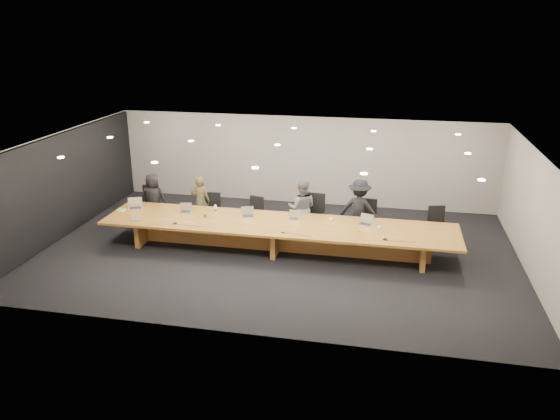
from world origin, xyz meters
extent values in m
plane|color=black|center=(0.00, 0.00, 0.00)|extent=(12.00, 12.00, 0.00)
cube|color=#BAB5A9|center=(0.00, 4.00, 1.40)|extent=(12.00, 0.02, 2.80)
cube|color=black|center=(-5.94, 0.00, 1.37)|extent=(0.08, 7.84, 2.74)
cube|color=brown|center=(0.00, 0.00, 0.72)|extent=(9.00, 1.80, 0.06)
cube|color=brown|center=(0.00, 0.00, 0.34)|extent=(7.65, 0.15, 0.69)
cube|color=brown|center=(-3.60, 0.00, 0.34)|extent=(0.12, 1.26, 0.69)
cube|color=brown|center=(0.00, 0.00, 0.34)|extent=(0.12, 1.26, 0.69)
cube|color=brown|center=(3.60, 0.00, 0.34)|extent=(0.12, 1.26, 0.69)
imported|color=black|center=(-3.92, 1.22, 0.75)|extent=(0.79, 0.57, 1.49)
imported|color=#3E3922|center=(-2.50, 1.25, 0.75)|extent=(0.58, 0.41, 1.51)
imported|color=#565658|center=(0.43, 1.15, 0.79)|extent=(0.81, 0.65, 1.59)
imported|color=black|center=(1.97, 1.28, 0.82)|extent=(1.15, 0.78, 1.65)
cylinder|color=silver|center=(-1.75, 0.33, 0.87)|extent=(0.09, 0.09, 0.24)
cylinder|color=brown|center=(-1.94, 0.04, 0.79)|extent=(0.07, 0.07, 0.09)
cone|color=white|center=(1.31, 0.42, 0.79)|extent=(0.09, 0.09, 0.08)
cone|color=white|center=(2.53, 0.07, 0.79)|extent=(0.07, 0.07, 0.08)
cube|color=white|center=(-4.35, 0.13, 0.76)|extent=(0.27, 0.24, 0.01)
cube|color=#53D338|center=(-4.35, 0.12, 0.78)|extent=(0.19, 0.11, 0.03)
cube|color=#ACABB0|center=(-3.62, -0.55, 0.77)|extent=(0.25, 0.22, 0.03)
cone|color=black|center=(-2.54, -0.56, 0.77)|extent=(0.16, 0.16, 0.03)
cone|color=black|center=(0.27, -0.62, 0.76)|extent=(0.14, 0.14, 0.03)
cone|color=black|center=(2.70, -0.56, 0.77)|extent=(0.15, 0.15, 0.03)
camera|label=1|loc=(2.67, -12.65, 5.63)|focal=35.00mm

